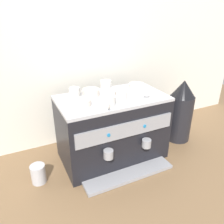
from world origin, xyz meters
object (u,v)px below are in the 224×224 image
(ceramic_cup_2, at_px, (106,86))
(ceramic_bowl_3, at_px, (114,93))
(ceramic_cup_3, at_px, (121,96))
(ceramic_bowl_0, at_px, (82,103))
(milk_pitcher, at_px, (38,174))
(ceramic_bowl_2, at_px, (91,92))
(coffee_grinder, at_px, (181,111))
(ceramic_bowl_1, at_px, (136,86))
(ceramic_cup_1, at_px, (109,101))
(ceramic_cup_4, at_px, (139,91))
(espresso_machine, at_px, (112,128))
(ceramic_cup_0, at_px, (75,93))

(ceramic_cup_2, height_order, ceramic_bowl_3, ceramic_cup_2)
(ceramic_cup_3, bearing_deg, ceramic_cup_2, 89.67)
(ceramic_bowl_0, bearing_deg, milk_pitcher, -179.14)
(ceramic_bowl_3, xyz_separation_m, milk_pitcher, (-0.52, -0.06, -0.39))
(ceramic_cup_3, bearing_deg, ceramic_bowl_2, 123.40)
(coffee_grinder, bearing_deg, ceramic_bowl_1, 165.08)
(ceramic_cup_1, xyz_separation_m, ceramic_bowl_1, (0.30, 0.19, -0.02))
(ceramic_cup_3, height_order, ceramic_bowl_2, ceramic_cup_3)
(ceramic_cup_4, distance_m, ceramic_bowl_3, 0.16)
(espresso_machine, height_order, ceramic_cup_3, ceramic_cup_3)
(ceramic_bowl_2, distance_m, ceramic_bowl_3, 0.14)
(ceramic_cup_3, bearing_deg, espresso_machine, 96.53)
(ceramic_cup_3, relative_size, milk_pitcher, 0.88)
(ceramic_cup_1, xyz_separation_m, ceramic_bowl_2, (-0.02, 0.21, -0.01))
(espresso_machine, height_order, ceramic_bowl_0, ceramic_bowl_0)
(ceramic_cup_0, height_order, ceramic_cup_2, ceramic_cup_2)
(ceramic_cup_3, distance_m, milk_pitcher, 0.65)
(ceramic_cup_4, bearing_deg, ceramic_bowl_3, 145.17)
(ceramic_cup_3, xyz_separation_m, ceramic_bowl_2, (-0.12, 0.18, -0.01))
(espresso_machine, height_order, coffee_grinder, coffee_grinder)
(ceramic_cup_0, distance_m, ceramic_bowl_3, 0.24)
(espresso_machine, xyz_separation_m, ceramic_cup_4, (0.15, -0.07, 0.26))
(espresso_machine, relative_size, ceramic_bowl_3, 7.13)
(espresso_machine, bearing_deg, ceramic_cup_0, 156.11)
(ceramic_cup_1, distance_m, ceramic_bowl_0, 0.15)
(ceramic_bowl_0, bearing_deg, ceramic_cup_2, 36.59)
(ceramic_cup_4, xyz_separation_m, ceramic_bowl_3, (-0.13, 0.09, -0.02))
(ceramic_cup_1, xyz_separation_m, ceramic_cup_4, (0.23, 0.05, 0.01))
(ceramic_cup_2, distance_m, ceramic_bowl_1, 0.21)
(ceramic_cup_2, relative_size, ceramic_bowl_3, 1.14)
(ceramic_cup_3, xyz_separation_m, ceramic_bowl_1, (0.20, 0.16, -0.02))
(ceramic_cup_3, bearing_deg, coffee_grinder, 7.88)
(ceramic_cup_0, relative_size, coffee_grinder, 0.19)
(ceramic_cup_1, height_order, ceramic_bowl_1, ceramic_cup_1)
(ceramic_cup_0, distance_m, ceramic_bowl_0, 0.13)
(ceramic_cup_3, relative_size, ceramic_bowl_2, 0.96)
(ceramic_cup_0, xyz_separation_m, ceramic_bowl_2, (0.10, -0.01, -0.01))
(ceramic_cup_0, bearing_deg, ceramic_cup_2, 7.95)
(ceramic_cup_3, distance_m, coffee_grinder, 0.59)
(ceramic_bowl_2, bearing_deg, ceramic_cup_1, -83.34)
(milk_pitcher, bearing_deg, ceramic_bowl_0, 0.86)
(ceramic_cup_4, xyz_separation_m, ceramic_bowl_1, (0.07, 0.14, -0.02))
(ceramic_bowl_2, relative_size, milk_pitcher, 0.92)
(ceramic_cup_2, relative_size, coffee_grinder, 0.23)
(ceramic_cup_2, bearing_deg, ceramic_cup_4, -54.30)
(ceramic_bowl_1, bearing_deg, espresso_machine, -161.19)
(ceramic_cup_0, height_order, ceramic_cup_1, ceramic_cup_0)
(coffee_grinder, bearing_deg, ceramic_bowl_3, 176.13)
(ceramic_cup_4, bearing_deg, ceramic_bowl_2, 148.92)
(ceramic_cup_1, relative_size, ceramic_bowl_0, 1.06)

